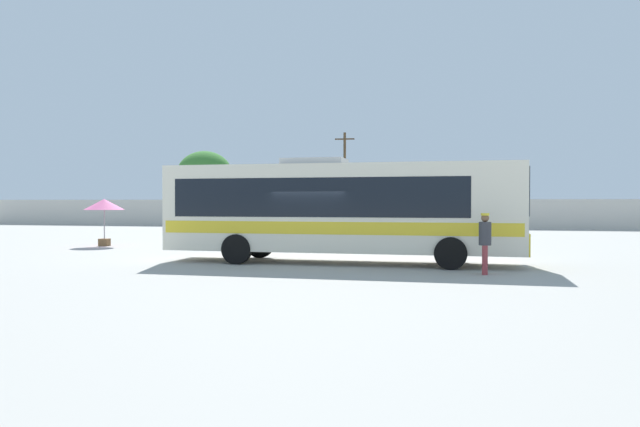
# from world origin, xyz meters

# --- Properties ---
(ground_plane) EXTENTS (300.00, 300.00, 0.00)m
(ground_plane) POSITION_xyz_m (0.00, 10.00, 0.00)
(ground_plane) COLOR #A3A099
(perimeter_wall) EXTENTS (80.00, 0.30, 2.39)m
(perimeter_wall) POSITION_xyz_m (0.00, 29.82, 1.20)
(perimeter_wall) COLOR beige
(perimeter_wall) RESTS_ON ground_plane
(coach_bus_cream_yellow) EXTENTS (12.42, 2.78, 3.69)m
(coach_bus_cream_yellow) POSITION_xyz_m (0.71, 0.32, 1.97)
(coach_bus_cream_yellow) COLOR silver
(coach_bus_cream_yellow) RESTS_ON ground_plane
(attendant_by_bus_door) EXTENTS (0.38, 0.38, 1.82)m
(attendant_by_bus_door) POSITION_xyz_m (5.69, -1.99, 1.04)
(attendant_by_bus_door) COLOR #99383D
(attendant_by_bus_door) RESTS_ON ground_plane
(vendor_umbrella_near_gate_pink) EXTENTS (1.92, 1.92, 2.30)m
(vendor_umbrella_near_gate_pink) POSITION_xyz_m (-12.00, 5.69, 1.97)
(vendor_umbrella_near_gate_pink) COLOR gray
(vendor_umbrella_near_gate_pink) RESTS_ON ground_plane
(parked_car_leftmost_white) EXTENTS (4.48, 2.12, 1.54)m
(parked_car_leftmost_white) POSITION_xyz_m (-10.48, 26.10, 0.81)
(parked_car_leftmost_white) COLOR silver
(parked_car_leftmost_white) RESTS_ON ground_plane
(parked_car_second_grey) EXTENTS (4.19, 2.22, 1.49)m
(parked_car_second_grey) POSITION_xyz_m (-4.60, 26.62, 0.79)
(parked_car_second_grey) COLOR slate
(parked_car_second_grey) RESTS_ON ground_plane
(utility_pole_near) EXTENTS (1.80, 0.27, 8.57)m
(utility_pole_near) POSITION_xyz_m (-5.42, 33.73, 4.47)
(utility_pole_near) COLOR #4C3823
(utility_pole_near) RESTS_ON ground_plane
(roadside_tree_left) EXTENTS (5.54, 5.54, 7.31)m
(roadside_tree_left) POSITION_xyz_m (-20.11, 35.51, 4.94)
(roadside_tree_left) COLOR brown
(roadside_tree_left) RESTS_ON ground_plane
(roadside_tree_midleft) EXTENTS (4.85, 4.85, 6.31)m
(roadside_tree_midleft) POSITION_xyz_m (-8.42, 33.31, 4.24)
(roadside_tree_midleft) COLOR brown
(roadside_tree_midleft) RESTS_ON ground_plane
(roadside_tree_midright) EXTENTS (4.14, 4.14, 5.49)m
(roadside_tree_midright) POSITION_xyz_m (5.26, 36.12, 3.73)
(roadside_tree_midright) COLOR brown
(roadside_tree_midright) RESTS_ON ground_plane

